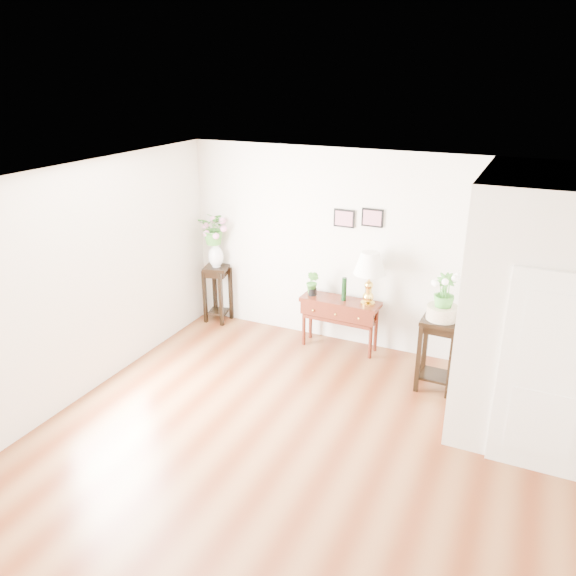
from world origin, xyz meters
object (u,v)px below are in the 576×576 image
Objects in this scene: console_table at (340,324)px; plant_stand_a at (218,294)px; plant_stand_b at (438,354)px; table_lamp at (369,280)px.

plant_stand_a is at bearing 178.84° from console_table.
console_table is at bearing 160.45° from plant_stand_b.
table_lamp is 2.56m from plant_stand_a.
console_table is 2.08m from plant_stand_a.
console_table is 1.57m from plant_stand_b.
plant_stand_b is at bearing -18.15° from console_table.
console_table is 1.22× the size of plant_stand_a.
table_lamp is at bearing 1.40° from console_table.
plant_stand_b reaches higher than plant_stand_a.
table_lamp reaches higher than console_table.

